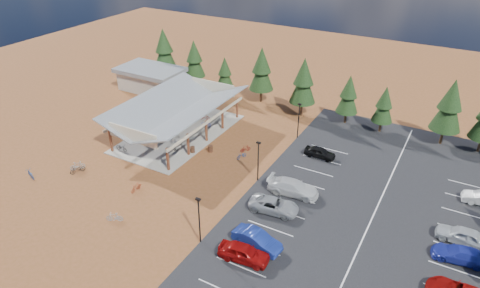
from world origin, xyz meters
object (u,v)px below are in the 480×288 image
bike_2 (175,117)px  car_2 (274,205)px  lamp_post_1 (258,159)px  bike_9 (78,166)px  bike_11 (136,187)px  bike_13 (115,217)px  bike_8 (78,169)px  car_4 (320,152)px  lamp_post_2 (299,118)px  bike_0 (121,148)px  car_1 (257,240)px  outbuilding (151,78)px  bike_10 (31,174)px  car_7 (460,254)px  car_8 (462,235)px  lamp_post_0 (199,217)px  bike_1 (171,131)px  bike_4 (172,148)px  bike_5 (173,141)px  bike_14 (242,156)px  trash_bin_0 (193,150)px  car_0 (244,253)px  bike_3 (189,109)px  bike_7 (204,117)px  bike_pavilion (178,109)px  bike_15 (245,149)px  bike_6 (206,123)px  trash_bin_1 (211,149)px

bike_2 → car_2: 25.27m
lamp_post_1 → bike_9: lamp_post_1 is taller
bike_11 → bike_13: size_ratio=0.92×
bike_8 → car_4: (24.14, 17.69, 0.23)m
bike_2 → bike_13: (8.62, -21.72, -0.03)m
lamp_post_2 → bike_0: (-18.60, -14.73, -2.41)m
car_1 → car_2: size_ratio=0.93×
outbuilding → bike_10: outbuilding is taller
bike_9 → car_7: size_ratio=0.37×
bike_13 → car_8: car_8 is taller
lamp_post_0 → bike_13: 9.80m
bike_1 → bike_4: bike_1 is taller
bike_5 → bike_11: 10.98m
outbuilding → bike_11: (18.03, -24.59, -1.55)m
car_2 → car_4: 12.83m
outbuilding → bike_14: outbuilding is taller
trash_bin_0 → bike_14: 6.51m
bike_4 → car_0: (17.63, -12.51, 0.34)m
bike_1 → car_4: 20.75m
bike_3 → car_4: car_4 is taller
bike_8 → car_4: bearing=58.9°
lamp_post_1 → bike_14: lamp_post_1 is taller
bike_7 → car_1: (19.20, -20.15, 0.23)m
car_8 → bike_8: bearing=-75.8°
bike_pavilion → bike_15: bike_pavilion is taller
car_2 → bike_10: bearing=99.6°
bike_3 → car_8: bearing=-98.7°
car_0 → bike_5: bearing=46.2°
lamp_post_2 → bike_9: lamp_post_2 is taller
lamp_post_0 → bike_13: size_ratio=2.95×
bike_13 → bike_15: bike_13 is taller
bike_8 → bike_0: bearing=103.6°
lamp_post_1 → bike_6: size_ratio=3.25×
lamp_post_1 → bike_1: (-15.78, 4.18, -2.37)m
trash_bin_0 → car_0: car_0 is taller
lamp_post_0 → outbuilding: bearing=136.0°
car_2 → bike_2: bearing=53.7°
lamp_post_0 → car_4: 21.13m
outbuilding → bike_13: bearing=-56.5°
trash_bin_1 → car_4: (12.92, 5.64, 0.26)m
lamp_post_0 → car_8: (21.75, 12.16, -2.13)m
bike_4 → bike_7: bike_7 is taller
bike_14 → car_2: bearing=-22.4°
bike_10 → car_8: car_8 is taller
bike_2 → bike_6: 5.13m
bike_7 → car_2: size_ratio=0.33×
bike_4 → outbuilding: bearing=29.1°
bike_8 → car_2: (23.75, 4.86, 0.29)m
bike_7 → car_0: (18.96, -22.23, 0.23)m
bike_8 → car_4: size_ratio=0.46×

